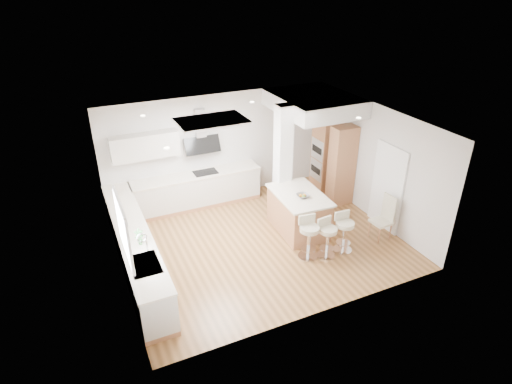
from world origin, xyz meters
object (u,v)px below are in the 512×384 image
dining_chair (385,216)px  bar_stool_c (344,230)px  peninsula (298,212)px  bar_stool_a (309,235)px  bar_stool_b (327,236)px

dining_chair → bar_stool_c: bearing=178.8°
peninsula → bar_stool_c: size_ratio=1.76×
peninsula → dining_chair: size_ratio=1.53×
peninsula → bar_stool_a: (-0.34, -1.02, 0.06)m
bar_stool_b → dining_chair: dining_chair is taller
peninsula → bar_stool_c: bearing=-64.5°
bar_stool_b → bar_stool_c: (0.44, 0.02, 0.01)m
peninsula → bar_stool_b: 1.16m
peninsula → bar_stool_c: (0.47, -1.13, 0.03)m
bar_stool_c → dining_chair: 1.14m
peninsula → bar_stool_b: size_ratio=1.81×
peninsula → bar_stool_b: (0.03, -1.16, 0.02)m
bar_stool_c → peninsula: bearing=115.6°
dining_chair → bar_stool_a: bearing=174.5°
peninsula → dining_chair: dining_chair is taller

